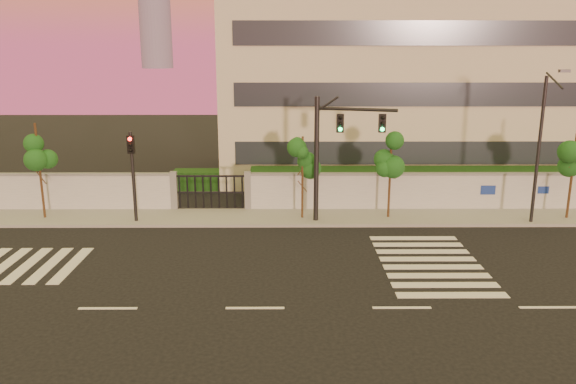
{
  "coord_description": "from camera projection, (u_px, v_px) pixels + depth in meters",
  "views": [
    {
      "loc": [
        1.03,
        -17.52,
        8.48
      ],
      "look_at": [
        1.15,
        6.0,
        2.57
      ],
      "focal_mm": 35.0,
      "sensor_mm": 36.0,
      "label": 1
    }
  ],
  "objects": [
    {
      "name": "ground",
      "position": [
        255.0,
        308.0,
        19.05
      ],
      "size": [
        120.0,
        120.0,
        0.0
      ],
      "primitive_type": "plane",
      "color": "black",
      "rests_on": "ground"
    },
    {
      "name": "sidewalk",
      "position": [
        266.0,
        217.0,
        29.22
      ],
      "size": [
        60.0,
        3.0,
        0.15
      ],
      "primitive_type": "cube",
      "color": "gray",
      "rests_on": "ground"
    },
    {
      "name": "perimeter_wall",
      "position": [
        268.0,
        192.0,
        30.43
      ],
      "size": [
        60.0,
        0.36,
        2.2
      ],
      "color": "#A9ABB0",
      "rests_on": "ground"
    },
    {
      "name": "hedge_row",
      "position": [
        288.0,
        185.0,
        33.15
      ],
      "size": [
        41.0,
        4.25,
        1.8
      ],
      "color": "black",
      "rests_on": "ground"
    },
    {
      "name": "institutional_building",
      "position": [
        400.0,
        86.0,
        38.92
      ],
      "size": [
        24.4,
        12.4,
        12.25
      ],
      "color": "beige",
      "rests_on": "ground"
    },
    {
      "name": "road_markings",
      "position": [
        221.0,
        267.0,
        22.69
      ],
      "size": [
        57.0,
        7.62,
        0.02
      ],
      "color": "silver",
      "rests_on": "ground"
    },
    {
      "name": "street_tree_c",
      "position": [
        38.0,
        149.0,
        28.13
      ],
      "size": [
        1.47,
        1.17,
        5.03
      ],
      "color": "#382314",
      "rests_on": "ground"
    },
    {
      "name": "street_tree_d",
      "position": [
        303.0,
        159.0,
        28.25
      ],
      "size": [
        1.38,
        1.09,
        4.35
      ],
      "color": "#382314",
      "rests_on": "ground"
    },
    {
      "name": "street_tree_e",
      "position": [
        391.0,
        158.0,
        28.34
      ],
      "size": [
        1.49,
        1.19,
        4.43
      ],
      "color": "#382314",
      "rests_on": "ground"
    },
    {
      "name": "street_tree_f",
      "position": [
        575.0,
        150.0,
        28.09
      ],
      "size": [
        1.58,
        1.26,
        5.02
      ],
      "color": "#382314",
      "rests_on": "ground"
    },
    {
      "name": "traffic_signal_main",
      "position": [
        333.0,
        145.0,
        27.58
      ],
      "size": [
        3.96,
        1.31,
        6.36
      ],
      "rotation": [
        0.0,
        0.0,
        -0.3
      ],
      "color": "black",
      "rests_on": "ground"
    },
    {
      "name": "traffic_signal_secondary",
      "position": [
        132.0,
        166.0,
        27.7
      ],
      "size": [
        0.36,
        0.35,
        4.68
      ],
      "rotation": [
        0.0,
        0.0,
        0.17
      ],
      "color": "black",
      "rests_on": "ground"
    },
    {
      "name": "streetlight_east",
      "position": [
        541.0,
        143.0,
        27.12
      ],
      "size": [
        0.46,
        1.85,
        7.7
      ],
      "color": "black",
      "rests_on": "ground"
    }
  ]
}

